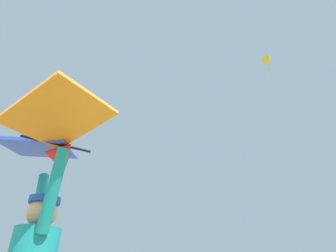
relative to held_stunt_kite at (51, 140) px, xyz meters
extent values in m
sphere|color=tan|center=(0.02, 0.06, -0.63)|extent=(0.23, 0.23, 0.23)
cylinder|color=#1E47AD|center=(0.02, 0.06, -0.53)|extent=(0.31, 0.31, 0.05)
cylinder|color=teal|center=(0.27, -0.03, -0.51)|extent=(0.29, 0.18, 0.62)
cylinder|color=teal|center=(-0.23, 0.15, -0.51)|extent=(0.29, 0.18, 0.62)
cylinder|color=black|center=(0.02, 0.06, -0.02)|extent=(0.22, 0.58, 0.02)
cube|color=orange|center=(0.33, -0.15, 0.05)|extent=(0.77, 0.68, 0.18)
cube|color=blue|center=(-0.35, 0.09, 0.05)|extent=(0.94, 0.93, 0.18)
cone|color=red|center=(0.02, 0.06, -0.12)|extent=(0.29, 0.27, 0.24)
cone|color=yellow|center=(-2.79, 20.96, 17.96)|extent=(1.47, 1.47, 1.08)
cylinder|color=#A4921C|center=(-2.79, 20.96, 16.89)|extent=(0.04, 0.04, 1.38)
camera|label=1|loc=(2.19, -1.08, -1.13)|focal=29.76mm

